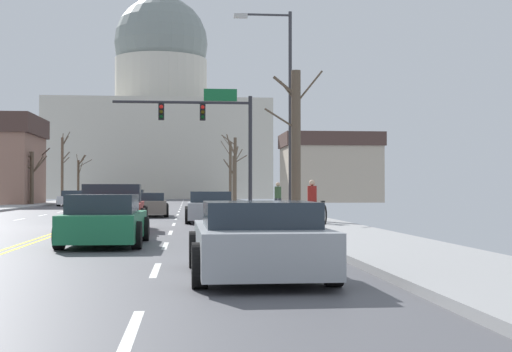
% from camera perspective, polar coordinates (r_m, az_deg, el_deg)
% --- Properties ---
extents(ground, '(20.00, 180.00, 0.20)m').
position_cam_1_polar(ground, '(26.33, -14.29, -3.95)').
color(ground, '#4F4F54').
extents(signal_gantry, '(7.91, 0.41, 6.96)m').
position_cam_1_polar(signal_gantry, '(41.07, -3.51, 4.15)').
color(signal_gantry, '#28282D').
rests_on(signal_gantry, ground).
extents(street_lamp_right, '(2.39, 0.24, 8.49)m').
position_cam_1_polar(street_lamp_right, '(29.44, 2.16, 6.32)').
color(street_lamp_right, '#333338').
rests_on(street_lamp_right, ground).
extents(capitol_building, '(31.31, 21.68, 32.56)m').
position_cam_1_polar(capitol_building, '(108.52, -7.56, 4.19)').
color(capitol_building, beige).
rests_on(capitol_building, ground).
extents(sedan_near_00, '(2.20, 4.43, 1.18)m').
position_cam_1_polar(sedan_near_00, '(36.07, -8.63, -2.31)').
color(sedan_near_00, '#6B6056').
rests_on(sedan_near_00, ground).
extents(sedan_near_01, '(2.07, 4.32, 1.27)m').
position_cam_1_polar(sedan_near_01, '(29.51, -3.67, -2.55)').
color(sedan_near_01, '#9EA3A8').
rests_on(sedan_near_01, ground).
extents(pickup_truck_near_02, '(2.42, 5.48, 1.53)m').
position_cam_1_polar(pickup_truck_near_02, '(23.83, -11.43, -2.65)').
color(pickup_truck_near_02, maroon).
rests_on(pickup_truck_near_02, ground).
extents(sedan_near_03, '(1.98, 4.25, 1.24)m').
position_cam_1_polar(sedan_near_03, '(17.92, -11.92, -3.53)').
color(sedan_near_03, '#1E7247').
rests_on(sedan_near_03, ground).
extents(sedan_near_04, '(2.14, 4.28, 1.18)m').
position_cam_1_polar(sedan_near_04, '(11.32, 0.11, -5.14)').
color(sedan_near_04, '#9EA3A8').
rests_on(sedan_near_04, ground).
extents(sedan_oncoming_00, '(2.18, 4.31, 1.17)m').
position_cam_1_polar(sedan_oncoming_00, '(46.05, -12.57, -2.03)').
color(sedan_oncoming_00, '#B71414').
rests_on(sedan_oncoming_00, ground).
extents(sedan_oncoming_01, '(2.14, 4.63, 1.24)m').
position_cam_1_polar(sedan_oncoming_01, '(59.57, -14.34, -1.75)').
color(sedan_oncoming_01, silver).
rests_on(sedan_oncoming_01, ground).
extents(sedan_oncoming_02, '(2.12, 4.27, 1.30)m').
position_cam_1_polar(sedan_oncoming_02, '(67.60, -10.49, -1.65)').
color(sedan_oncoming_02, navy).
rests_on(sedan_oncoming_02, ground).
extents(sedan_oncoming_03, '(2.05, 4.60, 1.29)m').
position_cam_1_polar(sedan_oncoming_03, '(80.23, -9.51, -1.56)').
color(sedan_oncoming_03, '#6B6056').
rests_on(sedan_oncoming_03, ground).
extents(flank_building_02, '(9.96, 7.37, 7.07)m').
position_cam_1_polar(flank_building_02, '(74.53, 5.91, 0.68)').
color(flank_building_02, '#B2A38E').
rests_on(flank_building_02, ground).
extents(bare_tree_00, '(1.24, 2.27, 6.70)m').
position_cam_1_polar(bare_tree_00, '(72.65, -2.06, 0.60)').
color(bare_tree_00, brown).
rests_on(bare_tree_00, ground).
extents(bare_tree_01, '(0.91, 2.47, 6.92)m').
position_cam_1_polar(bare_tree_01, '(72.74, -15.12, 0.78)').
color(bare_tree_01, brown).
rests_on(bare_tree_01, ground).
extents(bare_tree_02, '(2.25, 2.29, 5.84)m').
position_cam_1_polar(bare_tree_02, '(61.41, -1.67, 0.67)').
color(bare_tree_02, brown).
rests_on(bare_tree_02, ground).
extents(bare_tree_03, '(1.44, 2.08, 5.34)m').
position_cam_1_polar(bare_tree_03, '(65.97, -16.80, 0.23)').
color(bare_tree_03, '#423328').
rests_on(bare_tree_03, ground).
extents(bare_tree_04, '(2.37, 0.60, 5.96)m').
position_cam_1_polar(bare_tree_04, '(28.59, 3.18, 2.66)').
color(bare_tree_04, brown).
rests_on(bare_tree_04, ground).
extents(bare_tree_05, '(2.63, 1.52, 4.68)m').
position_cam_1_polar(bare_tree_05, '(60.40, -17.39, 0.05)').
color(bare_tree_05, brown).
rests_on(bare_tree_05, ground).
extents(bare_tree_06, '(1.90, 1.21, 4.97)m').
position_cam_1_polar(bare_tree_06, '(66.81, -1.74, -0.16)').
color(bare_tree_06, brown).
rests_on(bare_tree_06, ground).
extents(bare_tree_07, '(1.64, 2.11, 4.96)m').
position_cam_1_polar(bare_tree_07, '(80.54, -13.90, -0.03)').
color(bare_tree_07, '#4C3D2D').
rests_on(bare_tree_07, ground).
extents(pedestrian_00, '(0.35, 0.34, 1.57)m').
position_cam_1_polar(pedestrian_00, '(26.35, 4.48, -1.83)').
color(pedestrian_00, black).
rests_on(pedestrian_00, ground).
extents(pedestrian_01, '(0.35, 0.34, 1.57)m').
position_cam_1_polar(pedestrian_01, '(35.73, 1.75, -1.62)').
color(pedestrian_01, '#33333D').
rests_on(pedestrian_01, ground).
extents(bicycle_parked, '(0.12, 1.77, 0.85)m').
position_cam_1_polar(bicycle_parked, '(25.55, 5.24, -3.02)').
color(bicycle_parked, black).
rests_on(bicycle_parked, ground).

